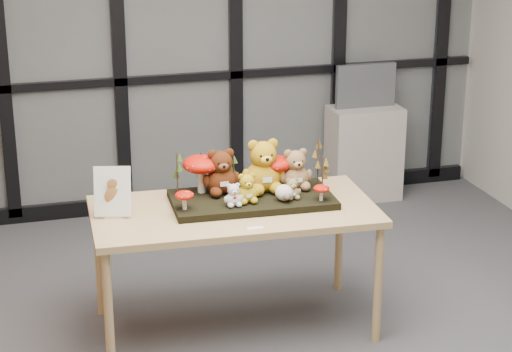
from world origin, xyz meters
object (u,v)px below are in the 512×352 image
object	(u,v)px
mushroom_back_right	(276,170)
sign_holder	(113,194)
plush_cream_hedgehog	(284,192)
bear_pooh_yellow	(263,162)
bear_small_yellow	(247,186)
bear_brown_medium	(221,169)
mushroom_front_right	(321,192)
bear_tan_back	(295,167)
display_table	(234,219)
diorama_tray	(252,200)
bear_white_bow	(233,193)
cabinet	(364,153)
monitor	(366,86)
mushroom_front_left	(184,199)
mushroom_back_left	(202,172)
bear_beige_small	(292,187)

from	to	relation	value
mushroom_back_right	sign_holder	size ratio (longest dim) A/B	0.75
plush_cream_hedgehog	mushroom_back_right	size ratio (longest dim) A/B	0.47
bear_pooh_yellow	bear_small_yellow	size ratio (longest dim) A/B	1.83
bear_brown_medium	mushroom_front_right	world-z (taller)	bear_brown_medium
mushroom_front_right	sign_holder	size ratio (longest dim) A/B	0.36
bear_tan_back	bear_small_yellow	distance (m)	0.37
display_table	diorama_tray	xyz separation A→B (m)	(0.12, 0.05, 0.09)
bear_white_bow	cabinet	size ratio (longest dim) A/B	0.19
sign_holder	plush_cream_hedgehog	bearing A→B (deg)	7.74
monitor	bear_brown_medium	bearing A→B (deg)	-132.95
diorama_tray	monitor	bearing A→B (deg)	54.34
diorama_tray	mushroom_front_left	distance (m)	0.44
mushroom_back_right	bear_brown_medium	bearing A→B (deg)	179.76
display_table	bear_brown_medium	world-z (taller)	bear_brown_medium
mushroom_back_left	mushroom_back_right	size ratio (longest dim) A/B	1.14
sign_holder	cabinet	xyz separation A→B (m)	(2.25, 1.82, -0.51)
bear_brown_medium	plush_cream_hedgehog	bearing A→B (deg)	-32.22
bear_tan_back	bear_white_bow	world-z (taller)	bear_tan_back
bear_beige_small	mushroom_front_right	distance (m)	0.17
display_table	bear_beige_small	size ratio (longest dim) A/B	12.13
mushroom_back_left	cabinet	xyz separation A→B (m)	(1.71, 1.66, -0.54)
bear_pooh_yellow	bear_small_yellow	world-z (taller)	bear_pooh_yellow
bear_white_bow	mushroom_front_left	world-z (taller)	bear_white_bow
bear_beige_small	plush_cream_hedgehog	distance (m)	0.06
bear_pooh_yellow	bear_brown_medium	xyz separation A→B (m)	(-0.25, 0.02, -0.02)
bear_white_bow	monitor	xyz separation A→B (m)	(1.59, 1.95, 0.06)
display_table	mushroom_front_left	world-z (taller)	mushroom_front_left
bear_brown_medium	mushroom_front_right	bearing A→B (deg)	-25.46
cabinet	monitor	xyz separation A→B (m)	(0.00, 0.02, 0.55)
bear_small_yellow	mushroom_back_right	world-z (taller)	mushroom_back_right
bear_pooh_yellow	bear_brown_medium	world-z (taller)	bear_pooh_yellow
sign_holder	monitor	distance (m)	2.90
mushroom_back_right	bear_pooh_yellow	bearing A→B (deg)	-164.78
bear_small_yellow	mushroom_back_right	distance (m)	0.29
mushroom_front_right	bear_beige_small	bearing A→B (deg)	152.76
bear_pooh_yellow	bear_brown_medium	bearing A→B (deg)	177.05
plush_cream_hedgehog	mushroom_back_left	size ratio (longest dim) A/B	0.42
sign_holder	cabinet	bearing A→B (deg)	53.25
bear_white_bow	monitor	world-z (taller)	monitor
sign_holder	bear_brown_medium	bearing A→B (deg)	23.93
bear_small_yellow	bear_beige_small	bearing A→B (deg)	-1.15
display_table	mushroom_front_right	bearing A→B (deg)	-10.96
mushroom_front_right	mushroom_back_left	bearing A→B (deg)	152.73
plush_cream_hedgehog	monitor	distance (m)	2.34
display_table	bear_pooh_yellow	size ratio (longest dim) A/B	4.80
plush_cream_hedgehog	sign_holder	world-z (taller)	sign_holder
diorama_tray	monitor	distance (m)	2.34
display_table	mushroom_front_left	size ratio (longest dim) A/B	13.95
mushroom_front_left	cabinet	bearing A→B (deg)	45.67
bear_tan_back	display_table	bearing A→B (deg)	-160.89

